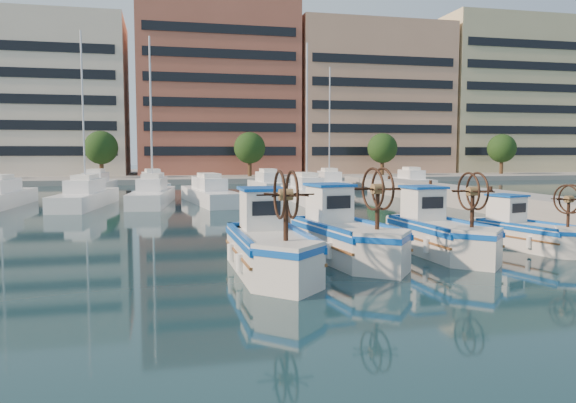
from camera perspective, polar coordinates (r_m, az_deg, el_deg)
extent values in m
plane|color=#17353C|center=(19.04, 9.44, -6.00)|extent=(300.00, 300.00, 0.00)
cube|color=gray|center=(32.45, 25.56, -0.81)|extent=(3.00, 60.00, 1.20)
cube|color=gray|center=(84.65, -8.01, 2.71)|extent=(180.00, 40.00, 0.60)
cube|color=beige|center=(84.14, -24.02, 9.68)|extent=(23.00, 14.00, 21.00)
cube|color=black|center=(77.30, -25.03, 10.10)|extent=(21.16, 0.12, 18.90)
cube|color=#AF5944|center=(83.23, -7.30, 11.51)|extent=(22.00, 14.00, 25.00)
cube|color=black|center=(76.31, -6.78, 12.11)|extent=(20.24, 0.12, 22.50)
cube|color=tan|center=(88.34, 7.98, 10.14)|extent=(23.00, 14.00, 22.00)
cube|color=black|center=(81.86, 9.74, 10.53)|extent=(21.16, 0.12, 19.80)
cube|color=#C7B989|center=(98.90, 20.73, 9.90)|extent=(22.00, 14.00, 24.00)
cube|color=black|center=(93.16, 23.15, 10.14)|extent=(20.24, 0.12, 21.60)
cylinder|color=#3F2B19|center=(71.15, -18.40, 3.05)|extent=(0.50, 0.50, 3.00)
sphere|color=#204017|center=(71.12, -18.46, 5.22)|extent=(4.00, 4.00, 4.00)
cylinder|color=#3F2B19|center=(71.68, -3.91, 3.30)|extent=(0.50, 0.50, 3.00)
sphere|color=#204017|center=(71.66, -3.92, 5.46)|extent=(4.00, 4.00, 4.00)
cylinder|color=#3F2B19|center=(76.57, 9.54, 3.35)|extent=(0.50, 0.50, 3.00)
sphere|color=#204017|center=(76.54, 9.57, 5.37)|extent=(4.00, 4.00, 4.00)
cylinder|color=#3F2B19|center=(85.06, 20.85, 3.25)|extent=(0.50, 0.50, 3.00)
sphere|color=#204017|center=(85.04, 20.90, 5.07)|extent=(4.00, 4.00, 4.00)
cube|color=white|center=(41.91, -27.23, 0.19)|extent=(2.86, 9.82, 1.00)
cube|color=white|center=(39.64, -19.86, 0.20)|extent=(3.60, 9.87, 1.00)
cylinder|color=silver|center=(39.59, -20.10, 8.16)|extent=(0.12, 0.12, 11.00)
cube|color=white|center=(40.16, -13.59, 0.42)|extent=(3.32, 9.98, 1.00)
cylinder|color=silver|center=(40.11, -13.76, 8.27)|extent=(0.12, 0.12, 11.00)
cube|color=white|center=(40.33, -8.02, 0.53)|extent=(3.56, 10.48, 1.00)
cube|color=white|center=(41.39, 1.91, 0.69)|extent=(2.63, 9.90, 1.00)
cylinder|color=silver|center=(41.34, 1.93, 8.31)|extent=(0.12, 0.12, 11.00)
cube|color=white|center=(52.98, -18.89, 1.37)|extent=(3.06, 8.84, 1.00)
cube|color=white|center=(51.86, -13.57, 1.42)|extent=(3.09, 7.59, 1.00)
cylinder|color=silver|center=(51.82, -13.69, 7.50)|extent=(0.12, 0.12, 11.00)
cube|color=white|center=(51.08, -2.04, 1.51)|extent=(2.67, 7.60, 1.00)
cube|color=white|center=(53.03, 4.20, 1.62)|extent=(3.17, 9.19, 1.00)
cylinder|color=silver|center=(52.99, 4.24, 7.57)|extent=(0.12, 0.12, 11.00)
cube|color=white|center=(58.35, 12.39, 1.83)|extent=(2.86, 8.38, 1.00)
cube|color=silver|center=(16.91, -1.80, -5.31)|extent=(2.06, 4.70, 1.17)
cube|color=#0D4CB0|center=(16.83, -1.80, -3.82)|extent=(2.12, 4.84, 0.18)
cube|color=#183FBC|center=(16.84, -1.80, -4.06)|extent=(1.62, 4.23, 0.07)
cube|color=white|center=(18.04, -2.67, -0.82)|extent=(1.24, 1.46, 1.22)
cube|color=#0D4CB0|center=(17.98, -2.68, 1.30)|extent=(1.41, 1.63, 0.09)
cylinder|color=#331E14|center=(14.79, -0.23, -1.97)|extent=(0.13, 0.13, 1.29)
cylinder|color=brown|center=(14.72, -0.23, 0.70)|extent=(0.36, 0.32, 0.31)
torus|color=#331E14|center=(14.68, -0.86, 0.69)|extent=(0.09, 1.30, 1.30)
torus|color=#331E14|center=(14.76, 0.40, 0.71)|extent=(0.09, 1.30, 1.30)
cube|color=silver|center=(19.03, 5.95, -4.16)|extent=(2.68, 4.95, 1.18)
cube|color=#0D4CB0|center=(18.97, 5.96, -2.83)|extent=(2.76, 5.09, 0.18)
cube|color=#183FBC|center=(18.98, 5.96, -3.04)|extent=(2.17, 4.42, 0.07)
cube|color=white|center=(20.08, 4.23, -0.21)|extent=(1.43, 1.62, 1.23)
cube|color=#0D4CB0|center=(20.03, 4.24, 1.70)|extent=(1.62, 1.81, 0.09)
cylinder|color=#331E14|center=(17.12, 9.07, -1.05)|extent=(0.13, 0.13, 1.30)
cylinder|color=brown|center=(17.06, 9.10, 1.27)|extent=(0.40, 0.36, 0.31)
torus|color=#331E14|center=(16.98, 8.61, 1.26)|extent=(0.27, 1.31, 1.31)
torus|color=#331E14|center=(17.15, 9.58, 1.28)|extent=(0.27, 1.31, 1.31)
cube|color=silver|center=(20.62, 15.19, -3.69)|extent=(2.10, 4.52, 1.11)
cube|color=#0D4CB0|center=(20.56, 15.22, -2.53)|extent=(2.16, 4.66, 0.17)
cube|color=#183FBC|center=(20.57, 15.21, -2.72)|extent=(1.66, 4.06, 0.06)
cube|color=white|center=(21.58, 13.55, -0.24)|extent=(1.22, 1.43, 1.16)
cube|color=#0D4CB0|center=(21.53, 13.58, 1.44)|extent=(1.39, 1.59, 0.08)
cylinder|color=#331E14|center=(18.88, 18.21, -0.99)|extent=(0.13, 0.13, 1.23)
cylinder|color=brown|center=(18.82, 18.26, 1.00)|extent=(0.35, 0.31, 0.30)
torus|color=#331E14|center=(18.74, 17.86, 0.99)|extent=(0.13, 1.24, 1.24)
torus|color=#331E14|center=(18.91, 18.66, 1.00)|extent=(0.13, 1.24, 1.24)
cube|color=silver|center=(22.86, 23.25, -3.31)|extent=(2.48, 4.01, 0.93)
cube|color=#0D4CB0|center=(22.82, 23.28, -2.43)|extent=(2.56, 4.13, 0.14)
cube|color=#183FBC|center=(22.82, 23.27, -2.57)|extent=(2.05, 3.56, 0.05)
cube|color=white|center=(23.44, 21.32, -0.71)|extent=(1.23, 1.36, 0.98)
cube|color=#0D4CB0|center=(23.39, 21.36, 0.59)|extent=(1.40, 1.52, 0.07)
cylinder|color=#331E14|center=(21.78, 26.58, -1.23)|extent=(0.11, 0.11, 1.03)
cylinder|color=brown|center=(21.73, 26.64, 0.21)|extent=(0.34, 0.31, 0.25)
torus|color=#331E14|center=(21.63, 26.43, 0.20)|extent=(0.32, 1.02, 1.04)
torus|color=#331E14|center=(21.84, 26.84, 0.22)|extent=(0.32, 1.02, 1.04)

